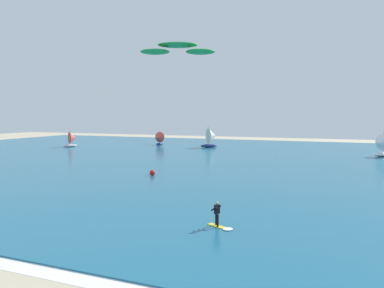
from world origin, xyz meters
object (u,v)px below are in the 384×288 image
sailboat_center_horizon (211,138)px  marker_buoy (152,173)px  sailboat_mid_left (72,139)px  sailboat_mid_right (159,138)px  kitesurfer (219,218)px  sailboat_far_left (381,145)px  kite (178,49)px

sailboat_center_horizon → marker_buoy: sailboat_center_horizon is taller
sailboat_mid_left → sailboat_center_horizon: bearing=19.7°
sailboat_mid_right → kitesurfer: bearing=-59.4°
sailboat_center_horizon → sailboat_far_left: (33.22, -6.02, -0.15)m
sailboat_center_horizon → sailboat_mid_left: size_ratio=1.25×
marker_buoy → kite: bearing=-51.2°
sailboat_mid_left → sailboat_mid_right: bearing=35.3°
kite → sailboat_center_horizon: kite is taller
kitesurfer → sailboat_mid_right: size_ratio=0.57×
sailboat_mid_right → marker_buoy: bearing=-64.0°
sailboat_mid_right → sailboat_far_left: bearing=-8.3°
kite → sailboat_mid_left: 57.72m
sailboat_far_left → sailboat_mid_left: bearing=-175.8°
kite → sailboat_center_horizon: size_ratio=1.40×
sailboat_far_left → sailboat_center_horizon: bearing=169.7°
kitesurfer → kite: 15.26m
kitesurfer → sailboat_far_left: 50.44m
kite → sailboat_mid_right: kite is taller
marker_buoy → sailboat_mid_left: bearing=141.9°
kitesurfer → kite: kite is taller
sailboat_far_left → marker_buoy: bearing=-130.8°
kite → sailboat_mid_left: size_ratio=1.76×
sailboat_far_left → marker_buoy: sailboat_far_left is taller
sailboat_mid_left → marker_buoy: 44.71m
kite → sailboat_far_left: kite is taller
kite → sailboat_mid_right: (-26.66, 48.48, -11.36)m
sailboat_center_horizon → kite: bearing=-74.7°
sailboat_center_horizon → marker_buoy: size_ratio=6.96×
kite → sailboat_center_horizon: (-13.05, 47.70, -10.78)m
sailboat_far_left → marker_buoy: 42.56m
kite → sailboat_mid_left: (-42.82, 37.05, -11.23)m
kitesurfer → sailboat_center_horizon: (-18.97, 54.38, 1.60)m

